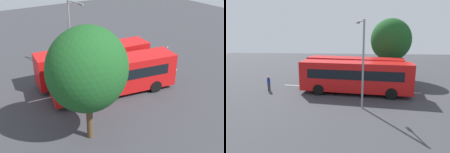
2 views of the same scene
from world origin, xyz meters
TOP-DOWN VIEW (x-y plane):
  - ground_plane at (0.00, 0.00)m, footprint 73.27×73.27m
  - bus_far_left at (-0.63, -1.63)m, footprint 11.27×4.37m
  - bus_center_left at (-0.72, 1.78)m, footprint 11.22×3.64m
  - pedestrian at (8.41, 1.50)m, footprint 0.45×0.45m
  - street_lamp at (-1.29, 5.42)m, footprint 0.70×2.31m
  - depot_tree at (-5.39, -5.77)m, footprint 5.29×4.77m
  - lane_stripe_outer_left at (0.00, 0.00)m, footprint 15.27×2.23m

SIDE VIEW (x-z plane):
  - ground_plane at x=0.00m, z-range 0.00..0.00m
  - lane_stripe_outer_left at x=0.00m, z-range 0.00..0.01m
  - pedestrian at x=8.41m, z-range 0.14..1.77m
  - bus_far_left at x=-0.63m, z-range 0.18..3.45m
  - bus_center_left at x=-0.72m, z-range 0.18..3.45m
  - street_lamp at x=-1.29m, z-range 0.56..7.68m
  - depot_tree at x=-5.39m, z-range 1.17..9.11m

